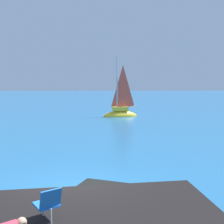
# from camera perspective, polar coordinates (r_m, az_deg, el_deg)

# --- Properties ---
(ground_plane) EXTENTS (160.00, 160.00, 0.00)m
(ground_plane) POSITION_cam_1_polar(r_m,az_deg,el_deg) (9.81, -7.73, -16.40)
(ground_plane) COLOR #236093
(boulder_seaward) EXTENTS (2.02, 1.84, 0.97)m
(boulder_seaward) POSITION_cam_1_polar(r_m,az_deg,el_deg) (9.40, -2.40, -17.41)
(boulder_seaward) COLOR black
(boulder_seaward) RESTS_ON ground
(boulder_inland) EXTENTS (0.84, 1.02, 0.62)m
(boulder_inland) POSITION_cam_1_polar(r_m,az_deg,el_deg) (8.70, 1.48, -19.47)
(boulder_inland) COLOR black
(boulder_inland) RESTS_ON ground
(sailboat_near) EXTENTS (3.66, 1.91, 6.64)m
(sailboat_near) POSITION_cam_1_polar(r_m,az_deg,el_deg) (28.77, 1.69, -0.18)
(sailboat_near) COLOR yellow
(sailboat_near) RESTS_ON ground
(beach_chair) EXTENTS (0.73, 0.76, 0.80)m
(beach_chair) POSITION_cam_1_polar(r_m,az_deg,el_deg) (6.72, -12.72, -17.30)
(beach_chair) COLOR blue
(beach_chair) RESTS_ON shore_ledge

